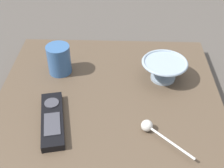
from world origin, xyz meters
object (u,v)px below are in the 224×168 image
at_px(cereal_bowl, 164,69).
at_px(teaspoon, 150,128).
at_px(tv_remote_near, 52,120).
at_px(coffee_mug, 59,59).

bearing_deg(cereal_bowl, teaspoon, 166.46).
relative_size(cereal_bowl, teaspoon, 1.15).
bearing_deg(tv_remote_near, coffee_mug, 4.51).
distance_m(cereal_bowl, coffee_mug, 0.32).
distance_m(coffee_mug, tv_remote_near, 0.22).
height_order(cereal_bowl, teaspoon, cereal_bowl).
bearing_deg(coffee_mug, tv_remote_near, -175.49).
xyz_separation_m(cereal_bowl, teaspoon, (-0.22, 0.05, -0.02)).
relative_size(cereal_bowl, tv_remote_near, 0.69).
bearing_deg(cereal_bowl, coffee_mug, 85.74).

